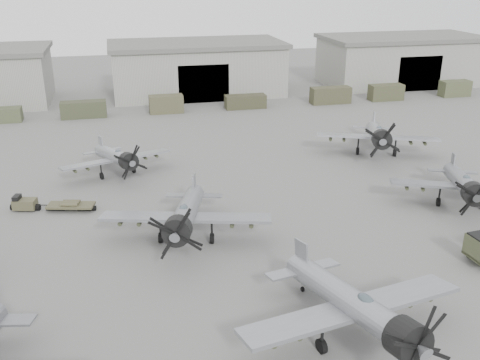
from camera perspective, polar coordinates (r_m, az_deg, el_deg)
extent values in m
plane|color=slate|center=(37.41, 10.69, -11.42)|extent=(220.00, 220.00, 0.00)
cube|color=#9C9B92|center=(92.81, -4.61, 11.62)|extent=(28.00, 14.00, 8.00)
cube|color=#5E5E59|center=(92.15, -4.70, 14.28)|extent=(29.00, 14.80, 0.70)
cube|color=black|center=(86.40, -3.89, 10.20)|extent=(8.12, 0.40, 6.00)
cube|color=#9C9B92|center=(105.32, 16.75, 12.00)|extent=(28.00, 14.00, 8.00)
cube|color=#5E5E59|center=(104.74, 17.01, 14.34)|extent=(29.00, 14.80, 0.70)
cube|color=black|center=(99.72, 18.59, 10.70)|extent=(8.12, 0.40, 6.00)
cube|color=#444B31|center=(82.23, -24.03, 6.34)|extent=(5.18, 2.20, 2.00)
cube|color=#383D27|center=(80.79, -16.33, 7.24)|extent=(6.39, 2.20, 2.37)
cube|color=#48472F|center=(80.92, -7.87, 8.03)|extent=(4.99, 2.20, 2.61)
cube|color=#383824|center=(82.93, 0.57, 8.36)|extent=(6.25, 2.20, 2.05)
cube|color=#3F3F29|center=(87.15, 9.63, 8.90)|extent=(6.37, 2.20, 2.59)
cube|color=#41422B|center=(91.26, 15.31, 9.01)|extent=(5.53, 2.20, 2.55)
cube|color=#464B31|center=(97.81, 21.94, 9.05)|extent=(5.00, 2.20, 2.61)
cylinder|color=gray|center=(32.20, 11.27, -12.32)|extent=(3.77, 11.75, 3.43)
cylinder|color=black|center=(28.53, 17.46, -15.99)|extent=(2.37, 2.09, 2.28)
cube|color=gray|center=(31.92, 11.91, -13.32)|extent=(13.93, 4.92, 0.62)
cube|color=gray|center=(35.75, 6.59, -7.97)|extent=(0.47, 1.82, 2.19)
ellipsoid|color=#3F4C54|center=(30.50, 13.31, -12.39)|extent=(0.89, 1.42, 0.61)
cylinder|color=black|center=(31.83, 8.68, -17.12)|extent=(0.46, 0.92, 0.88)
cylinder|color=black|center=(33.88, 14.89, -14.96)|extent=(0.46, 0.92, 0.88)
cylinder|color=black|center=(36.77, 6.69, -11.49)|extent=(0.19, 0.37, 0.35)
cylinder|color=gray|center=(42.44, -5.69, -3.28)|extent=(4.51, 11.32, 3.33)
cylinder|color=black|center=(37.65, -6.71, -5.40)|extent=(2.40, 2.16, 2.22)
cube|color=gray|center=(41.99, -5.79, -3.98)|extent=(13.47, 5.77, 0.60)
cube|color=gray|center=(46.93, -4.92, -0.51)|extent=(0.59, 1.74, 2.13)
ellipsoid|color=#3F4C54|center=(40.51, -6.05, -3.06)|extent=(0.95, 1.40, 0.60)
cylinder|color=black|center=(42.88, -8.44, -6.09)|extent=(0.51, 0.90, 0.85)
cylinder|color=black|center=(42.35, -3.01, -6.24)|extent=(0.51, 0.90, 0.85)
cylinder|color=black|center=(47.58, -4.87, -3.28)|extent=(0.21, 0.36, 0.34)
cylinder|color=gray|center=(52.33, 22.58, -0.13)|extent=(5.70, 10.32, 3.13)
cylinder|color=black|center=(47.79, 23.70, -1.37)|extent=(2.38, 2.22, 2.08)
cube|color=gray|center=(51.87, 22.66, -0.64)|extent=(12.34, 7.12, 0.56)
cube|color=gray|center=(56.62, 21.76, 1.76)|extent=(0.79, 1.57, 2.00)
ellipsoid|color=#3F4C54|center=(50.56, 23.05, 0.15)|extent=(1.04, 1.34, 0.56)
cylinder|color=black|center=(51.90, 20.39, -2.21)|extent=(0.58, 0.85, 0.80)
cylinder|color=black|center=(57.08, 21.51, -0.43)|extent=(0.24, 0.34, 0.32)
cylinder|color=#989BA0|center=(57.11, -13.28, 2.55)|extent=(4.38, 9.57, 2.84)
cylinder|color=black|center=(53.06, -11.81, 1.97)|extent=(2.10, 1.92, 1.89)
cube|color=#989BA0|center=(56.69, -13.07, 2.17)|extent=(11.41, 5.55, 0.51)
cube|color=#989BA0|center=(60.95, -14.63, 3.78)|extent=(0.59, 1.47, 1.82)
ellipsoid|color=#3F4C54|center=(55.54, -12.85, 2.93)|extent=(0.87, 1.21, 0.51)
cylinder|color=black|center=(56.54, -14.53, 0.41)|extent=(0.47, 0.77, 0.73)
cylinder|color=black|center=(57.55, -11.28, 1.07)|extent=(0.47, 0.77, 0.73)
cylinder|color=black|center=(61.33, -14.37, 1.93)|extent=(0.20, 0.31, 0.29)
cylinder|color=#9FA1A8|center=(63.94, 14.41, 4.89)|extent=(5.89, 11.43, 3.43)
cylinder|color=black|center=(58.79, 14.89, 4.21)|extent=(2.59, 2.39, 2.29)
cube|color=#9FA1A8|center=(63.39, 14.44, 4.48)|extent=(13.65, 7.39, 0.62)
cube|color=#9FA1A8|center=(68.85, 14.08, 6.26)|extent=(0.81, 1.75, 2.20)
ellipsoid|color=#3F4C54|center=(61.99, 14.63, 5.30)|extent=(1.11, 1.47, 0.62)
cylinder|color=black|center=(63.53, 12.43, 3.03)|extent=(0.61, 0.93, 0.88)
cylinder|color=black|center=(63.96, 16.17, 2.79)|extent=(0.61, 0.93, 0.88)
cylinder|color=black|center=(69.20, 13.92, 4.25)|extent=(0.25, 0.38, 0.35)
cube|color=#48462F|center=(51.41, -21.96, -2.38)|extent=(2.17, 1.62, 0.86)
cube|color=black|center=(51.46, -22.70, -1.81)|extent=(0.76, 1.07, 0.54)
cylinder|color=black|center=(51.53, -21.91, -2.71)|extent=(1.40, 0.90, 0.60)
cylinder|color=black|center=(50.92, -20.48, -2.52)|extent=(1.28, 0.40, 0.09)
cube|color=#48462F|center=(50.01, -17.60, -2.59)|extent=(4.34, 2.46, 0.19)
cylinder|color=black|center=(50.11, -17.57, -2.87)|extent=(1.69, 0.85, 0.47)
cylinder|color=#48462F|center=(49.92, -17.63, -2.36)|extent=(1.55, 0.70, 0.35)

